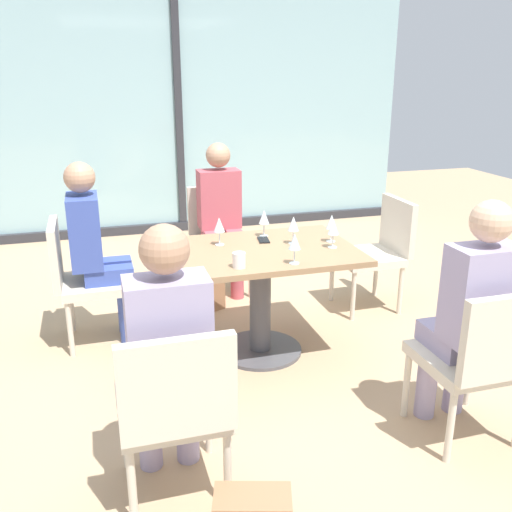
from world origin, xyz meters
The scene contains 21 objects.
ground_plane centered at (0.00, 0.00, 0.00)m, with size 12.00×12.00×0.00m, color tan.
window_wall_backdrop centered at (0.00, 3.20, 1.21)m, with size 5.34×0.10×2.70m.
dining_table_main centered at (0.00, 0.00, 0.54)m, with size 1.21×0.86×0.73m.
chair_near_window centered at (0.00, 1.24, 0.50)m, with size 0.46×0.51×0.87m.
chair_front_left centered at (-0.75, -1.24, 0.50)m, with size 0.46×0.50×0.87m.
chair_front_right centered at (0.75, -1.24, 0.50)m, with size 0.46×0.50×0.87m.
chair_far_left centered at (-1.12, 0.49, 0.50)m, with size 0.50×0.46×0.87m.
chair_far_right centered at (1.12, 0.49, 0.50)m, with size 0.50×0.46×0.87m.
person_near_window centered at (0.00, 1.13, 0.70)m, with size 0.34×0.39×1.26m.
person_front_left centered at (-0.75, -1.13, 0.70)m, with size 0.34×0.39×1.26m.
person_front_right centered at (0.75, -1.13, 0.70)m, with size 0.34×0.39×1.26m.
person_far_left centered at (-1.01, 0.49, 0.70)m, with size 0.39×0.34×1.26m.
wine_glass_0 centered at (-0.23, 0.16, 0.86)m, with size 0.07×0.07×0.18m.
wine_glass_1 centered at (0.11, -0.33, 0.86)m, with size 0.07×0.07×0.18m.
wine_glass_2 centered at (0.49, 0.02, 0.86)m, with size 0.07×0.07×0.18m.
wine_glass_3 centered at (0.11, 0.27, 0.86)m, with size 0.07×0.07×0.18m.
wine_glass_4 centered at (0.45, -0.10, 0.86)m, with size 0.07×0.07×0.18m.
wine_glass_5 centered at (0.24, 0.05, 0.86)m, with size 0.07×0.07×0.18m.
coffee_cup centered at (-0.22, -0.30, 0.78)m, with size 0.08×0.08×0.09m, color white.
cell_phone_on_table centered at (0.07, 0.17, 0.73)m, with size 0.07×0.14×0.01m, color black.
handbag_0 centered at (-0.23, 0.78, 0.14)m, with size 0.30×0.16×0.28m, color #A3704C.
Camera 1 is at (-0.99, -3.28, 1.82)m, focal length 39.55 mm.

